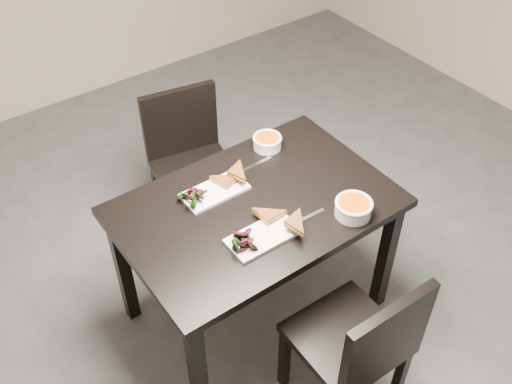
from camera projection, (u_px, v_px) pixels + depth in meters
The scene contains 14 objects.
ground at pixel (280, 304), 3.10m from camera, with size 5.00×5.00×0.00m, color #47474C.
table at pixel (256, 220), 2.64m from camera, with size 1.20×0.80×0.75m.
chair_near at pixel (361, 344), 2.36m from camera, with size 0.43×0.43×0.85m.
chair_far at pixel (189, 156), 3.24m from camera, with size 0.49×0.49×0.85m.
plate_near at pixel (263, 236), 2.42m from camera, with size 0.30×0.15×0.02m, color white.
sandwich_near at pixel (274, 222), 2.44m from camera, with size 0.15×0.11×0.05m, color brown, non-canonical shape.
salad_near at pixel (243, 242), 2.36m from camera, with size 0.10×0.09×0.04m, color black, non-canonical shape.
soup_bowl_near at pixel (354, 207), 2.50m from camera, with size 0.16×0.16×0.07m.
cutlery_near at pixel (307, 217), 2.51m from camera, with size 0.18×0.02×0.00m, color silver.
plate_far at pixel (215, 192), 2.63m from camera, with size 0.30×0.15×0.01m, color white.
sandwich_far at pixel (228, 183), 2.62m from camera, with size 0.15×0.11×0.05m, color brown, non-canonical shape.
salad_far at pixel (195, 196), 2.56m from camera, with size 0.09×0.08×0.04m, color black, non-canonical shape.
soup_bowl_far at pixel (267, 141), 2.85m from camera, with size 0.14×0.14×0.06m.
cutlery_far at pixel (256, 165), 2.77m from camera, with size 0.18×0.02×0.00m, color silver.
Camera 1 is at (-1.21, -1.45, 2.53)m, focal length 41.24 mm.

